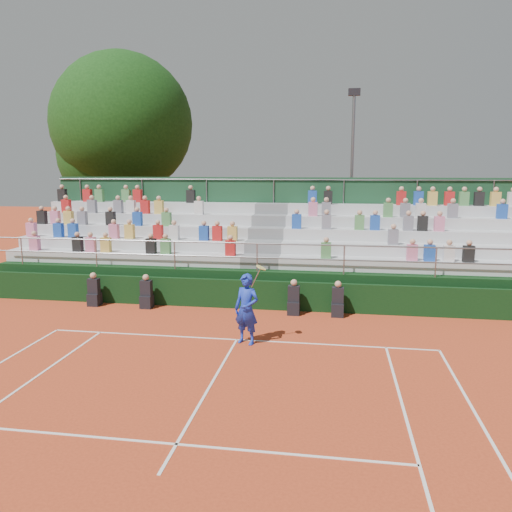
% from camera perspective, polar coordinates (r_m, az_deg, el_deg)
% --- Properties ---
extents(ground, '(90.00, 90.00, 0.00)m').
position_cam_1_polar(ground, '(14.29, -2.21, -9.55)').
color(ground, '#C24420').
rests_on(ground, ground).
extents(courtside_wall, '(20.00, 0.15, 1.00)m').
position_cam_1_polar(courtside_wall, '(17.16, -0.16, -4.45)').
color(courtside_wall, black).
rests_on(courtside_wall, ground).
extents(line_officials, '(8.87, 0.40, 1.19)m').
position_cam_1_polar(line_officials, '(16.99, -4.74, -4.72)').
color(line_officials, black).
rests_on(line_officials, ground).
extents(grandstand, '(20.00, 5.20, 4.40)m').
position_cam_1_polar(grandstand, '(20.17, 1.27, -0.59)').
color(grandstand, black).
rests_on(grandstand, ground).
extents(tennis_player, '(0.95, 0.68, 2.22)m').
position_cam_1_polar(tennis_player, '(13.72, -1.08, -6.08)').
color(tennis_player, '#1934BE').
rests_on(tennis_player, ground).
extents(tree_west, '(5.82, 5.82, 8.42)m').
position_cam_1_polar(tree_west, '(29.18, -16.12, 11.01)').
color(tree_west, '#3B2315').
rests_on(tree_west, ground).
extents(tree_east, '(7.50, 7.50, 10.91)m').
position_cam_1_polar(tree_east, '(28.72, -15.03, 14.39)').
color(tree_east, '#3B2315').
rests_on(tree_east, ground).
extents(floodlight_mast, '(0.60, 0.25, 8.74)m').
position_cam_1_polar(floodlight_mast, '(26.55, 10.92, 10.39)').
color(floodlight_mast, gray).
rests_on(floodlight_mast, ground).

